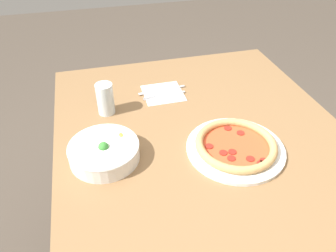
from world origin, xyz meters
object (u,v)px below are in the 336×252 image
(knife, at_px, (164,90))
(glass, at_px, (105,99))
(pizza, at_px, (236,146))
(fork, at_px, (165,95))
(bowl, at_px, (104,151))

(knife, bearing_deg, glass, 16.88)
(pizza, distance_m, fork, 0.40)
(knife, distance_m, glass, 0.27)
(pizza, distance_m, knife, 0.44)
(pizza, xyz_separation_m, knife, (0.42, 0.14, -0.01))
(bowl, bearing_deg, fork, -41.48)
(fork, bearing_deg, pizza, 106.38)
(pizza, height_order, fork, pizza)
(knife, bearing_deg, pizza, 103.49)
(bowl, xyz_separation_m, fork, (0.31, -0.27, -0.03))
(bowl, height_order, fork, bowl)
(pizza, height_order, glass, glass)
(bowl, bearing_deg, pizza, -98.93)
(bowl, relative_size, knife, 1.11)
(bowl, distance_m, knife, 0.45)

